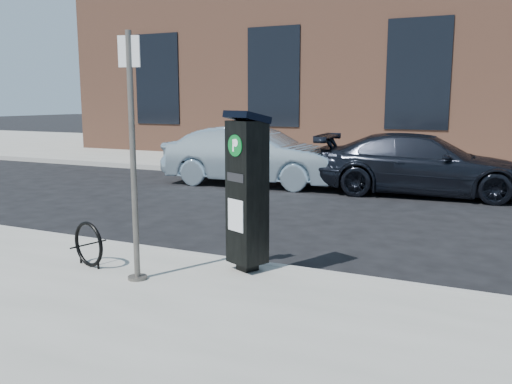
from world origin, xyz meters
The scene contains 10 objects.
ground centered at (0.00, 0.00, 0.00)m, with size 120.00×120.00×0.00m, color black.
sidewalk_far centered at (0.00, 14.00, 0.07)m, with size 60.00×12.00×0.15m, color gray.
curb_near centered at (0.00, -0.02, 0.07)m, with size 60.00×0.12×0.16m, color #9E9B93.
curb_far centered at (0.00, 8.02, 0.07)m, with size 60.00×0.12×0.16m, color #9E9B93.
building centered at (0.00, 17.00, 4.15)m, with size 28.00×10.05×8.25m.
parking_kiosk centered at (0.04, -0.35, 1.14)m, with size 0.56×0.54×1.93m.
sign_pole centered at (-0.96, -1.20, 1.54)m, with size 0.24×0.22×2.79m.
bike_rack centered at (-1.81, -1.06, 0.43)m, with size 0.57×0.19×0.57m.
car_silver centered at (-3.21, 6.62, 0.76)m, with size 1.62×4.63×1.53m, color #93ABBB.
car_dark centered at (1.00, 6.97, 0.71)m, with size 1.99×4.90×1.42m, color black.
Camera 1 is at (2.85, -6.05, 2.20)m, focal length 38.00 mm.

